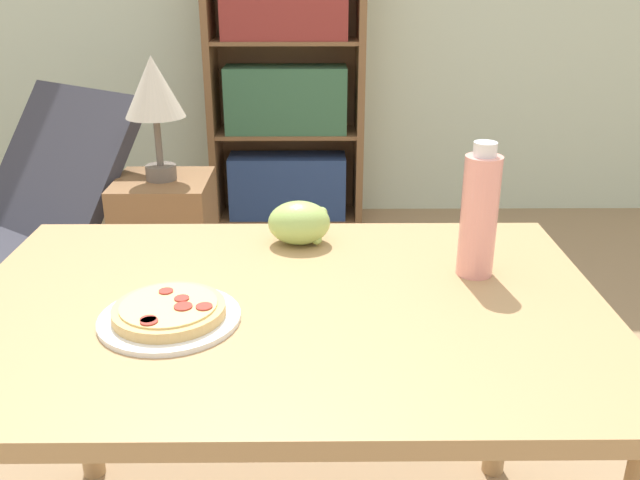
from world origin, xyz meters
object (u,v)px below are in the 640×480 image
(lounge_chair_near, at_px, (34,254))
(table_lamp, at_px, (154,93))
(drink_bottle, at_px, (479,214))
(side_table, at_px, (169,255))
(pizza_on_plate, at_px, (169,313))
(grape_bunch, at_px, (299,223))
(bookshelf, at_px, (286,95))

(lounge_chair_near, relative_size, table_lamp, 2.27)
(drink_bottle, height_order, table_lamp, table_lamp)
(side_table, bearing_deg, table_lamp, 0.00)
(pizza_on_plate, xyz_separation_m, grape_bunch, (0.23, 0.37, 0.03))
(bookshelf, xyz_separation_m, side_table, (-0.41, -1.21, -0.39))
(drink_bottle, relative_size, bookshelf, 0.19)
(grape_bunch, bearing_deg, table_lamp, 119.67)
(bookshelf, height_order, table_lamp, bookshelf)
(pizza_on_plate, xyz_separation_m, lounge_chair_near, (-0.82, 1.33, -0.45))
(pizza_on_plate, distance_m, side_table, 1.39)
(drink_bottle, relative_size, lounge_chair_near, 0.28)
(grape_bunch, height_order, bookshelf, bookshelf)
(pizza_on_plate, xyz_separation_m, table_lamp, (-0.29, 1.28, 0.17))
(drink_bottle, xyz_separation_m, lounge_chair_near, (-1.42, 1.13, -0.57))
(grape_bunch, distance_m, lounge_chair_near, 1.50)
(bookshelf, bearing_deg, drink_bottle, -78.17)
(lounge_chair_near, bearing_deg, pizza_on_plate, -22.04)
(pizza_on_plate, height_order, side_table, pizza_on_plate)
(grape_bunch, bearing_deg, drink_bottle, -24.83)
(drink_bottle, bearing_deg, grape_bunch, 155.17)
(lounge_chair_near, distance_m, table_lamp, 0.82)
(bookshelf, bearing_deg, table_lamp, -108.74)
(drink_bottle, xyz_separation_m, side_table, (-0.89, 1.08, -0.56))
(pizza_on_plate, relative_size, side_table, 0.43)
(drink_bottle, bearing_deg, bookshelf, 101.83)
(pizza_on_plate, height_order, grape_bunch, grape_bunch)
(drink_bottle, height_order, lounge_chair_near, drink_bottle)
(lounge_chair_near, relative_size, bookshelf, 0.68)
(lounge_chair_near, relative_size, side_table, 1.66)
(drink_bottle, height_order, bookshelf, bookshelf)
(lounge_chair_near, distance_m, bookshelf, 1.54)
(pizza_on_plate, bearing_deg, side_table, 102.82)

